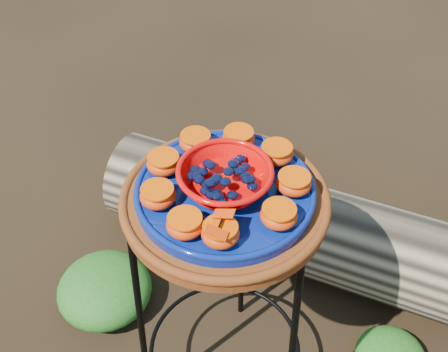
% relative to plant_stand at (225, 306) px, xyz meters
% --- Properties ---
extents(plant_stand, '(0.44, 0.44, 0.70)m').
position_rel_plant_stand_xyz_m(plant_stand, '(0.00, 0.00, 0.00)').
color(plant_stand, black).
rests_on(plant_stand, ground).
extents(terracotta_saucer, '(0.41, 0.41, 0.03)m').
position_rel_plant_stand_xyz_m(terracotta_saucer, '(0.00, 0.00, 0.37)').
color(terracotta_saucer, '#663011').
rests_on(terracotta_saucer, plant_stand).
extents(cobalt_plate, '(0.35, 0.35, 0.02)m').
position_rel_plant_stand_xyz_m(cobalt_plate, '(0.00, 0.00, 0.40)').
color(cobalt_plate, navy).
rests_on(cobalt_plate, terracotta_saucer).
extents(red_bowl, '(0.18, 0.18, 0.05)m').
position_rel_plant_stand_xyz_m(red_bowl, '(0.00, 0.00, 0.43)').
color(red_bowl, red).
rests_on(red_bowl, cobalt_plate).
extents(glass_gems, '(0.14, 0.14, 0.02)m').
position_rel_plant_stand_xyz_m(glass_gems, '(0.00, 0.00, 0.47)').
color(glass_gems, black).
rests_on(glass_gems, red_bowl).
extents(orange_half_0, '(0.07, 0.07, 0.04)m').
position_rel_plant_stand_xyz_m(orange_half_0, '(0.02, -0.13, 0.43)').
color(orange_half_0, '#C90B00').
rests_on(orange_half_0, cobalt_plate).
extents(orange_half_1, '(0.07, 0.07, 0.04)m').
position_rel_plant_stand_xyz_m(orange_half_1, '(0.12, -0.06, 0.43)').
color(orange_half_1, '#C90B00').
rests_on(orange_half_1, cobalt_plate).
extents(orange_half_2, '(0.07, 0.07, 0.04)m').
position_rel_plant_stand_xyz_m(orange_half_2, '(0.13, 0.02, 0.43)').
color(orange_half_2, '#C90B00').
rests_on(orange_half_2, cobalt_plate).
extents(orange_half_3, '(0.07, 0.07, 0.04)m').
position_rel_plant_stand_xyz_m(orange_half_3, '(0.08, 0.10, 0.43)').
color(orange_half_3, '#C90B00').
rests_on(orange_half_3, cobalt_plate).
extents(orange_half_4, '(0.07, 0.07, 0.04)m').
position_rel_plant_stand_xyz_m(orange_half_4, '(-0.00, 0.13, 0.43)').
color(orange_half_4, '#C90B00').
rests_on(orange_half_4, cobalt_plate).
extents(orange_half_5, '(0.07, 0.07, 0.04)m').
position_rel_plant_stand_xyz_m(orange_half_5, '(-0.09, 0.10, 0.43)').
color(orange_half_5, '#C90B00').
rests_on(orange_half_5, cobalt_plate).
extents(orange_half_6, '(0.07, 0.07, 0.04)m').
position_rel_plant_stand_xyz_m(orange_half_6, '(-0.13, 0.02, 0.43)').
color(orange_half_6, '#C90B00').
rests_on(orange_half_6, cobalt_plate).
extents(orange_half_7, '(0.07, 0.07, 0.04)m').
position_rel_plant_stand_xyz_m(orange_half_7, '(-0.11, -0.07, 0.43)').
color(orange_half_7, '#C90B00').
rests_on(orange_half_7, cobalt_plate).
extents(orange_half_8, '(0.07, 0.07, 0.04)m').
position_rel_plant_stand_xyz_m(orange_half_8, '(-0.04, -0.13, 0.43)').
color(orange_half_8, '#C90B00').
rests_on(orange_half_8, cobalt_plate).
extents(butterfly, '(0.09, 0.06, 0.01)m').
position_rel_plant_stand_xyz_m(butterfly, '(0.02, -0.13, 0.45)').
color(butterfly, red).
rests_on(butterfly, orange_half_0).
extents(driftwood_log, '(1.63, 0.68, 0.30)m').
position_rel_plant_stand_xyz_m(driftwood_log, '(0.27, 0.46, -0.20)').
color(driftwood_log, black).
rests_on(driftwood_log, ground).
extents(foliage_left, '(0.29, 0.29, 0.15)m').
position_rel_plant_stand_xyz_m(foliage_left, '(-0.42, 0.15, -0.28)').
color(foliage_left, '#154D13').
rests_on(foliage_left, ground).
extents(foliage_back, '(0.27, 0.27, 0.14)m').
position_rel_plant_stand_xyz_m(foliage_back, '(-0.23, 0.65, -0.28)').
color(foliage_back, '#154D13').
rests_on(foliage_back, ground).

